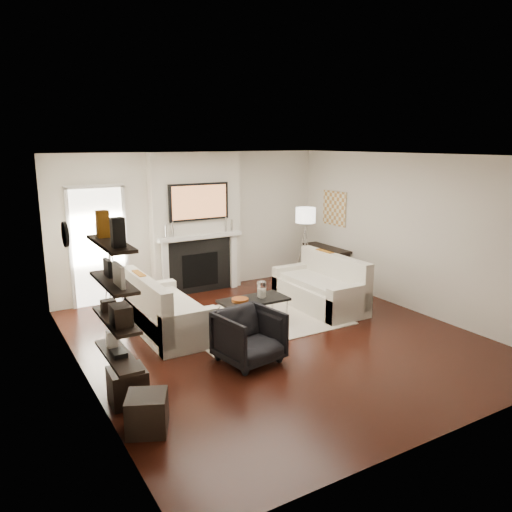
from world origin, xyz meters
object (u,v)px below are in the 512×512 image
loveseat_left_base (169,320)px  ottoman_near (128,386)px  loveseat_right_base (319,296)px  coffee_table (254,300)px  armchair (249,334)px  lamp_left_shade (108,232)px  lamp_right_shade (306,215)px

loveseat_left_base → ottoman_near: (-1.15, -1.75, -0.01)m
loveseat_right_base → coffee_table: same height
armchair → ottoman_near: size_ratio=1.95×
lamp_left_shade → ottoman_near: 3.24m
lamp_left_shade → lamp_right_shade: bearing=-1.1°
coffee_table → lamp_left_shade: size_ratio=2.75×
armchair → ottoman_near: (-1.71, -0.23, -0.19)m
loveseat_left_base → ottoman_near: 2.09m
loveseat_left_base → armchair: armchair is taller
lamp_left_shade → lamp_right_shade: 3.90m
loveseat_left_base → loveseat_right_base: bearing=-3.8°
loveseat_right_base → coffee_table: size_ratio=1.64×
armchair → lamp_left_shade: (-1.09, 2.69, 1.06)m
loveseat_right_base → lamp_left_shade: bearing=157.5°
ottoman_near → loveseat_left_base: bearing=56.6°
loveseat_right_base → lamp_right_shade: (0.61, 1.29, 1.24)m
loveseat_left_base → coffee_table: bearing=-13.0°
loveseat_right_base → lamp_left_shade: 3.77m
loveseat_right_base → lamp_left_shade: size_ratio=4.50×
ottoman_near → loveseat_right_base: bearing=21.8°
armchair → coffee_table: bearing=48.0°
armchair → ottoman_near: bearing=178.5°
loveseat_left_base → lamp_left_shade: lamp_left_shade is taller
coffee_table → lamp_right_shade: 2.69m
lamp_right_shade → ottoman_near: bearing=-147.7°
loveseat_left_base → ottoman_near: size_ratio=4.50×
coffee_table → ottoman_near: (-2.49, -1.44, -0.20)m
loveseat_left_base → armchair: (0.56, -1.51, 0.18)m
loveseat_left_base → loveseat_right_base: size_ratio=1.00×
lamp_right_shade → lamp_left_shade: bearing=178.9°
armchair → lamp_left_shade: bearing=102.8°
lamp_left_shade → loveseat_left_base: bearing=-65.7°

